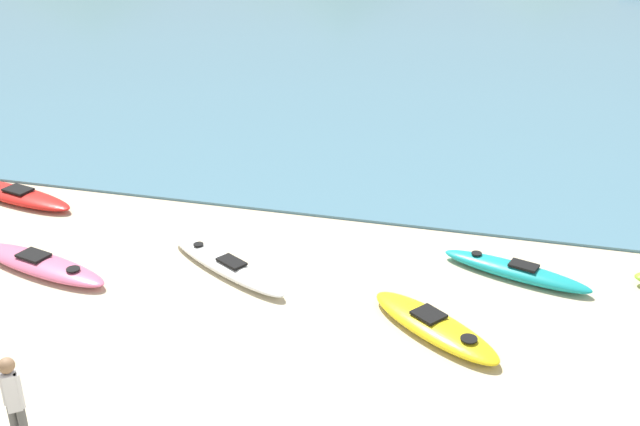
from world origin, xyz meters
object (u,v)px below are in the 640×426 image
object	(u,v)px
kayak_on_sand_2	(434,326)
kayak_on_sand_3	(515,271)
kayak_on_sand_6	(41,264)
kayak_on_sand_1	(14,194)
person_near_foreground	(14,401)
kayak_on_sand_0	(227,266)

from	to	relation	value
kayak_on_sand_2	kayak_on_sand_3	size ratio (longest dim) A/B	0.91
kayak_on_sand_6	kayak_on_sand_1	bearing A→B (deg)	132.49
kayak_on_sand_1	kayak_on_sand_2	distance (m)	10.60
kayak_on_sand_3	kayak_on_sand_1	bearing A→B (deg)	176.20
kayak_on_sand_2	person_near_foreground	bearing A→B (deg)	-138.94
kayak_on_sand_3	person_near_foreground	distance (m)	8.96
kayak_on_sand_2	person_near_foreground	xyz separation A→B (m)	(-4.86, -4.23, 0.74)
kayak_on_sand_6	person_near_foreground	xyz separation A→B (m)	(2.71, -4.44, 0.74)
kayak_on_sand_1	kayak_on_sand_3	xyz separation A→B (m)	(11.42, -0.76, 0.00)
kayak_on_sand_0	kayak_on_sand_3	size ratio (longest dim) A/B	1.06
kayak_on_sand_0	kayak_on_sand_2	xyz separation A→B (m)	(4.10, -1.08, 0.01)
kayak_on_sand_1	kayak_on_sand_3	bearing A→B (deg)	-3.80
kayak_on_sand_0	kayak_on_sand_1	world-z (taller)	kayak_on_sand_1
kayak_on_sand_0	person_near_foreground	world-z (taller)	person_near_foreground
kayak_on_sand_0	kayak_on_sand_1	distance (m)	6.37
person_near_foreground	kayak_on_sand_3	bearing A→B (deg)	46.79
kayak_on_sand_1	kayak_on_sand_2	bearing A→B (deg)	-16.63
kayak_on_sand_1	kayak_on_sand_3	size ratio (longest dim) A/B	1.24
kayak_on_sand_1	kayak_on_sand_3	world-z (taller)	kayak_on_sand_3
kayak_on_sand_2	kayak_on_sand_3	world-z (taller)	kayak_on_sand_2
kayak_on_sand_0	kayak_on_sand_6	world-z (taller)	kayak_on_sand_6
kayak_on_sand_3	person_near_foreground	xyz separation A→B (m)	(-6.12, -6.51, 0.74)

